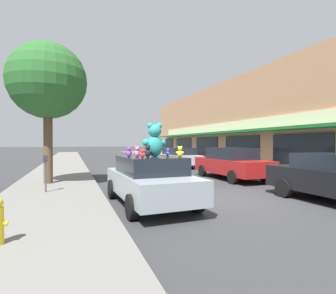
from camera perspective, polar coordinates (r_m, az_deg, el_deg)
ground_plane at (r=9.08m, az=14.20°, el=-10.95°), size 260.00×260.00×0.00m
sidewalk_near at (r=7.56m, az=-25.16°, el=-12.78°), size 3.27×90.00×0.16m
storefront_row at (r=27.31m, az=23.21°, el=4.44°), size 14.09×33.34×7.18m
plush_art_car at (r=7.92m, az=-3.99°, el=-7.02°), size 2.09×4.29×1.45m
teddy_bear_giant at (r=7.79m, az=-2.92°, el=1.45°), size 0.73×0.44×1.00m
teddy_bear_red at (r=7.20m, az=-5.59°, el=-1.47°), size 0.17×0.12×0.23m
teddy_bear_yellow at (r=7.36m, az=2.62°, el=-1.07°), size 0.24×0.17×0.32m
teddy_bear_blue at (r=7.93m, az=-0.07°, el=-1.17°), size 0.16×0.18×0.25m
teddy_bear_black at (r=7.54m, az=-4.43°, el=-0.90°), size 0.23×0.24×0.35m
teddy_bear_purple at (r=7.52m, az=-8.51°, el=-1.07°), size 0.24×0.16×0.31m
teddy_bear_pink at (r=7.58m, az=-6.76°, el=-1.05°), size 0.24×0.16×0.31m
parked_car_far_center at (r=13.89m, az=13.60°, el=-3.38°), size 1.99×4.72×1.61m
parked_car_far_right at (r=20.17m, az=2.30°, el=-2.12°), size 2.09×4.77×1.50m
street_tree at (r=12.39m, az=-24.73°, el=12.85°), size 3.19×3.19×5.91m
parking_meter at (r=9.98m, az=-25.12°, el=-4.29°), size 0.14×0.10×1.27m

